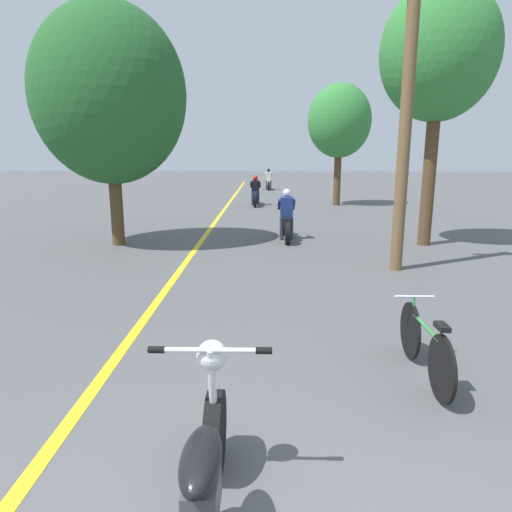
# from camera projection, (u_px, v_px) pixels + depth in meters

# --- Properties ---
(lane_stripe_center) EXTENTS (0.14, 48.00, 0.01)m
(lane_stripe_center) POSITION_uv_depth(u_px,v_px,m) (211.00, 228.00, 14.49)
(lane_stripe_center) COLOR yellow
(lane_stripe_center) RESTS_ON ground
(utility_pole) EXTENTS (1.10, 0.24, 5.75)m
(utility_pole) POSITION_uv_depth(u_px,v_px,m) (406.00, 119.00, 8.69)
(utility_pole) COLOR brown
(utility_pole) RESTS_ON ground
(roadside_tree_right_near) EXTENTS (2.80, 2.52, 6.29)m
(roadside_tree_right_near) POSITION_uv_depth(u_px,v_px,m) (439.00, 54.00, 10.86)
(roadside_tree_right_near) COLOR #513A23
(roadside_tree_right_near) RESTS_ON ground
(roadside_tree_right_far) EXTENTS (2.80, 2.52, 5.35)m
(roadside_tree_right_far) POSITION_uv_depth(u_px,v_px,m) (339.00, 121.00, 20.15)
(roadside_tree_right_far) COLOR #513A23
(roadside_tree_right_far) RESTS_ON ground
(roadside_tree_left) EXTENTS (3.74, 3.37, 5.87)m
(roadside_tree_left) POSITION_uv_depth(u_px,v_px,m) (109.00, 95.00, 11.07)
(roadside_tree_left) COLOR #513A23
(roadside_tree_left) RESTS_ON ground
(motorcycle_foreground) EXTENTS (0.83, 2.03, 1.06)m
(motorcycle_foreground) POSITION_uv_depth(u_px,v_px,m) (203.00, 478.00, 2.72)
(motorcycle_foreground) COLOR black
(motorcycle_foreground) RESTS_ON ground
(motorcycle_rider_lead) EXTENTS (0.50, 1.99, 1.39)m
(motorcycle_rider_lead) POSITION_uv_depth(u_px,v_px,m) (286.00, 221.00, 12.47)
(motorcycle_rider_lead) COLOR black
(motorcycle_rider_lead) RESTS_ON ground
(motorcycle_rider_mid) EXTENTS (0.50, 2.18, 1.35)m
(motorcycle_rider_mid) POSITION_uv_depth(u_px,v_px,m) (255.00, 194.00, 20.76)
(motorcycle_rider_mid) COLOR black
(motorcycle_rider_mid) RESTS_ON ground
(motorcycle_rider_far) EXTENTS (0.50, 1.96, 1.36)m
(motorcycle_rider_far) POSITION_uv_depth(u_px,v_px,m) (268.00, 182.00, 29.79)
(motorcycle_rider_far) COLOR black
(motorcycle_rider_far) RESTS_ON ground
(bicycle_parked) EXTENTS (0.44, 1.61, 0.77)m
(bicycle_parked) POSITION_uv_depth(u_px,v_px,m) (425.00, 345.00, 4.77)
(bicycle_parked) COLOR black
(bicycle_parked) RESTS_ON ground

